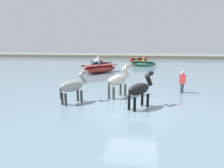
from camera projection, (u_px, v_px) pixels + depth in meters
name	position (u px, v px, depth m)	size (l,w,h in m)	color
ground_plane	(132.00, 114.00, 9.96)	(120.00, 120.00, 0.00)	#84755B
water_surface	(140.00, 77.00, 19.62)	(90.00, 90.00, 0.30)	slate
horse_lead_black	(140.00, 90.00, 9.71)	(1.33, 1.64, 1.97)	black
horse_trailing_pinto	(118.00, 81.00, 11.72)	(1.29, 1.78, 2.07)	beige
horse_flank_grey	(73.00, 87.00, 10.55)	(1.28, 1.60, 1.91)	gray
boat_near_starboard	(102.00, 64.00, 26.98)	(2.86, 1.14, 1.04)	black
boat_mid_channel	(99.00, 69.00, 21.51)	(3.66, 4.14, 1.27)	#BC382D
boat_far_offshore	(143.00, 64.00, 27.58)	(3.49, 1.61, 1.11)	#337556
boat_near_port	(98.00, 60.00, 34.45)	(2.22, 2.52, 1.01)	silver
boat_mid_outer	(138.00, 60.00, 32.36)	(3.50, 3.36, 1.25)	#BC382D
person_spectator_far	(182.00, 84.00, 12.79)	(0.37, 0.31, 1.63)	#383842
far_shoreline	(144.00, 58.00, 41.65)	(80.00, 2.40, 0.91)	gray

